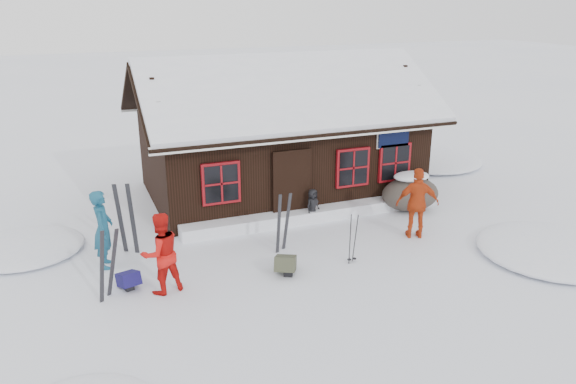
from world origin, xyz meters
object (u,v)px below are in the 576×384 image
(skier_teal, at_px, (103,229))
(skier_crouched, at_px, (312,205))
(backpack_blue, at_px, (129,282))
(ski_pair_left, at_px, (107,265))
(boulder, at_px, (410,193))
(backpack_olive, at_px, (286,267))
(ski_poles, at_px, (353,240))
(skier_orange_left, at_px, (161,253))
(skier_orange_right, at_px, (417,203))

(skier_teal, height_order, skier_crouched, skier_teal)
(skier_teal, xyz_separation_m, backpack_blue, (0.35, -1.28, -0.79))
(skier_crouched, distance_m, ski_pair_left, 6.10)
(boulder, distance_m, backpack_olive, 5.52)
(boulder, height_order, ski_pair_left, ski_pair_left)
(ski_pair_left, relative_size, backpack_blue, 2.88)
(ski_pair_left, height_order, ski_poles, ski_pair_left)
(skier_crouched, distance_m, ski_poles, 2.72)
(skier_teal, bearing_deg, backpack_blue, -154.46)
(skier_teal, relative_size, backpack_olive, 3.06)
(skier_teal, relative_size, skier_orange_left, 1.04)
(backpack_blue, bearing_deg, ski_pair_left, -165.81)
(ski_pair_left, distance_m, backpack_blue, 0.74)
(skier_orange_left, relative_size, boulder, 1.02)
(backpack_olive, bearing_deg, skier_crouched, 82.55)
(ski_pair_left, bearing_deg, skier_crouched, -5.62)
(skier_teal, distance_m, ski_pair_left, 1.52)
(skier_orange_right, bearing_deg, backpack_blue, 23.09)
(backpack_olive, bearing_deg, backpack_blue, -162.79)
(skier_orange_right, distance_m, backpack_blue, 7.37)
(skier_teal, xyz_separation_m, ski_pair_left, (-0.05, -1.50, -0.21))
(skier_orange_left, relative_size, backpack_blue, 3.37)
(skier_orange_right, distance_m, ski_pair_left, 7.74)
(boulder, xyz_separation_m, ski_pair_left, (-8.74, -2.06, 0.20))
(skier_crouched, bearing_deg, backpack_olive, -152.24)
(skier_crouched, relative_size, ski_poles, 0.77)
(ski_pair_left, height_order, backpack_blue, ski_pair_left)
(skier_orange_left, height_order, ski_pair_left, skier_orange_left)
(skier_orange_left, relative_size, ski_poles, 1.43)
(skier_teal, distance_m, skier_orange_left, 1.99)
(skier_teal, height_order, boulder, skier_teal)
(skier_orange_left, distance_m, skier_crouched, 5.23)
(backpack_blue, bearing_deg, skier_orange_left, -47.14)
(skier_orange_right, xyz_separation_m, boulder, (1.00, 1.80, -0.42))
(backpack_blue, bearing_deg, skier_orange_right, -14.14)
(skier_crouched, xyz_separation_m, backpack_blue, (-5.26, -2.03, -0.34))
(skier_orange_right, height_order, backpack_olive, skier_orange_right)
(skier_orange_left, height_order, backpack_blue, skier_orange_left)
(skier_teal, relative_size, boulder, 1.06)
(skier_orange_left, xyz_separation_m, backpack_blue, (-0.67, 0.43, -0.75))
(ski_pair_left, bearing_deg, skier_orange_left, -38.30)
(skier_teal, distance_m, skier_orange_right, 7.78)
(skier_orange_left, distance_m, skier_orange_right, 6.68)
(backpack_blue, distance_m, backpack_olive, 3.46)
(ski_pair_left, xyz_separation_m, backpack_olive, (3.81, -0.40, -0.56))
(skier_orange_left, bearing_deg, skier_orange_right, 168.93)
(skier_crouched, height_order, backpack_blue, skier_crouched)
(skier_crouched, distance_m, backpack_olive, 3.26)
(skier_orange_right, distance_m, skier_crouched, 2.91)
(ski_pair_left, xyz_separation_m, backpack_blue, (0.40, 0.22, -0.58))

